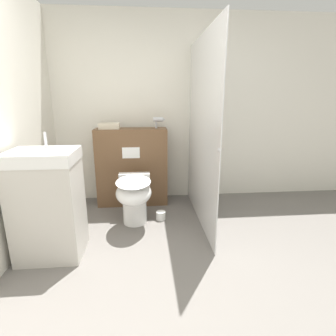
{
  "coord_description": "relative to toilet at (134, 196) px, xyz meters",
  "views": [
    {
      "loc": [
        -0.16,
        -1.45,
        1.43
      ],
      "look_at": [
        0.09,
        1.32,
        0.67
      ],
      "focal_mm": 28.0,
      "sensor_mm": 36.0,
      "label": 1
    }
  ],
  "objects": [
    {
      "name": "folded_towel",
      "position": [
        -0.31,
        0.63,
        0.72
      ],
      "size": [
        0.26,
        0.14,
        0.07
      ],
      "color": "beige",
      "rests_on": "partition_panel"
    },
    {
      "name": "toilet",
      "position": [
        0.0,
        0.0,
        0.0
      ],
      "size": [
        0.39,
        0.62,
        0.55
      ],
      "color": "white",
      "rests_on": "ground_plane"
    },
    {
      "name": "partition_panel",
      "position": [
        -0.04,
        0.65,
        0.17
      ],
      "size": [
        0.93,
        0.31,
        1.03
      ],
      "color": "brown",
      "rests_on": "ground_plane"
    },
    {
      "name": "ground_plane",
      "position": [
        0.3,
        -1.33,
        -0.35
      ],
      "size": [
        12.0,
        12.0,
        0.0
      ],
      "primitive_type": "plane",
      "color": "slate"
    },
    {
      "name": "spare_toilet_roll",
      "position": [
        0.31,
        0.1,
        -0.3
      ],
      "size": [
        0.11,
        0.11,
        0.1
      ],
      "color": "white",
      "rests_on": "ground_plane"
    },
    {
      "name": "sink_vanity",
      "position": [
        -0.74,
        -0.52,
        0.15
      ],
      "size": [
        0.57,
        0.46,
        1.13
      ],
      "color": "beige",
      "rests_on": "ground_plane"
    },
    {
      "name": "hair_drier",
      "position": [
        0.32,
        0.67,
        0.78
      ],
      "size": [
        0.16,
        0.06,
        0.14
      ],
      "color": "#B7B7BC",
      "rests_on": "partition_panel"
    },
    {
      "name": "wall_back",
      "position": [
        0.3,
        0.9,
        0.9
      ],
      "size": [
        8.0,
        0.06,
        2.5
      ],
      "color": "silver",
      "rests_on": "ground_plane"
    },
    {
      "name": "shower_glass",
      "position": [
        0.77,
        0.09,
        0.69
      ],
      "size": [
        0.04,
        1.55,
        2.07
      ],
      "color": "silver",
      "rests_on": "ground_plane"
    }
  ]
}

